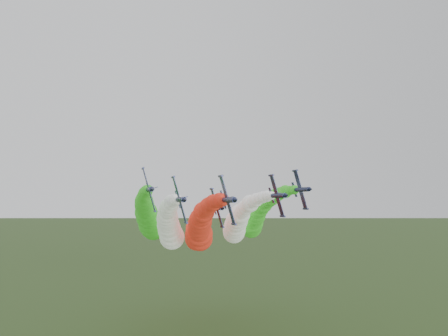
{
  "coord_description": "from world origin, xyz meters",
  "views": [
    {
      "loc": [
        -21.7,
        -98.88,
        44.51
      ],
      "look_at": [
        5.85,
        0.38,
        51.75
      ],
      "focal_mm": 35.0,
      "sensor_mm": 36.0,
      "label": 1
    }
  ],
  "objects_px": {
    "jet_outer_left": "(149,218)",
    "jet_outer_right": "(256,217)",
    "jet_inner_right": "(238,222)",
    "jet_trail": "(197,230)",
    "jet_inner_left": "(170,226)",
    "jet_lead": "(201,227)"
  },
  "relations": [
    {
      "from": "jet_trail",
      "to": "jet_inner_left",
      "type": "bearing_deg",
      "value": -126.07
    },
    {
      "from": "jet_outer_left",
      "to": "jet_outer_right",
      "type": "relative_size",
      "value": 0.99
    },
    {
      "from": "jet_inner_left",
      "to": "jet_trail",
      "type": "relative_size",
      "value": 0.99
    },
    {
      "from": "jet_lead",
      "to": "jet_outer_right",
      "type": "distance_m",
      "value": 30.77
    },
    {
      "from": "jet_inner_right",
      "to": "jet_outer_right",
      "type": "height_order",
      "value": "jet_outer_right"
    },
    {
      "from": "jet_outer_right",
      "to": "jet_inner_right",
      "type": "bearing_deg",
      "value": -149.5
    },
    {
      "from": "jet_lead",
      "to": "jet_trail",
      "type": "distance_m",
      "value": 26.55
    },
    {
      "from": "jet_outer_left",
      "to": "jet_lead",
      "type": "bearing_deg",
      "value": -47.9
    },
    {
      "from": "jet_inner_left",
      "to": "jet_inner_right",
      "type": "xyz_separation_m",
      "value": [
        24.43,
        4.77,
        0.73
      ]
    },
    {
      "from": "jet_outer_left",
      "to": "jet_trail",
      "type": "distance_m",
      "value": 21.89
    },
    {
      "from": "jet_outer_left",
      "to": "jet_trail",
      "type": "bearing_deg",
      "value": 28.54
    },
    {
      "from": "jet_lead",
      "to": "jet_inner_right",
      "type": "relative_size",
      "value": 1.0
    },
    {
      "from": "jet_outer_right",
      "to": "jet_trail",
      "type": "relative_size",
      "value": 0.99
    },
    {
      "from": "jet_inner_left",
      "to": "jet_trail",
      "type": "bearing_deg",
      "value": 53.93
    },
    {
      "from": "jet_inner_left",
      "to": "jet_inner_right",
      "type": "bearing_deg",
      "value": 11.05
    },
    {
      "from": "jet_lead",
      "to": "jet_trail",
      "type": "xyz_separation_m",
      "value": [
        4.38,
        26.03,
        -2.88
      ]
    },
    {
      "from": "jet_inner_left",
      "to": "jet_outer_left",
      "type": "xyz_separation_m",
      "value": [
        -5.88,
        7.44,
        2.36
      ]
    },
    {
      "from": "jet_outer_right",
      "to": "jet_trail",
      "type": "bearing_deg",
      "value": 159.1
    },
    {
      "from": "jet_outer_left",
      "to": "jet_trail",
      "type": "relative_size",
      "value": 0.99
    },
    {
      "from": "jet_inner_right",
      "to": "jet_trail",
      "type": "height_order",
      "value": "jet_inner_right"
    },
    {
      "from": "jet_inner_right",
      "to": "jet_trail",
      "type": "bearing_deg",
      "value": 132.06
    },
    {
      "from": "jet_inner_left",
      "to": "jet_lead",
      "type": "bearing_deg",
      "value": -44.86
    }
  ]
}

